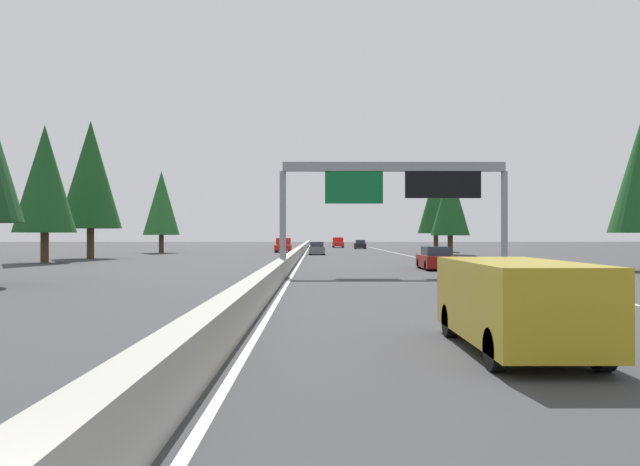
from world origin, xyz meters
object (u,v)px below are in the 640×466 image
object	(u,v)px
sign_gantry_overhead	(397,185)
pickup_far_right	(338,242)
conifer_left_mid	(91,175)
minivan_mid_right	(515,301)
oncoming_near	(283,245)
conifer_left_far	(161,203)
conifer_left_near	(45,179)
conifer_right_far	(436,201)
sedan_near_right	(435,259)
conifer_right_mid	(450,201)
sedan_far_left	(360,245)
sedan_mid_center	(317,249)

from	to	relation	value
sign_gantry_overhead	pickup_far_right	world-z (taller)	sign_gantry_overhead
conifer_left_mid	pickup_far_right	bearing A→B (deg)	-24.28
sign_gantry_overhead	conifer_left_mid	size ratio (longest dim) A/B	0.97
sign_gantry_overhead	minivan_mid_right	xyz separation A→B (m)	(-23.18, 0.78, -4.02)
sign_gantry_overhead	oncoming_near	world-z (taller)	sign_gantry_overhead
conifer_left_far	conifer_left_near	bearing A→B (deg)	175.72
conifer_right_far	conifer_left_mid	xyz separation A→B (m)	(-26.36, 37.71, 1.05)
conifer_left_mid	conifer_left_far	bearing A→B (deg)	-5.43
sign_gantry_overhead	sedan_near_right	size ratio (longest dim) A/B	2.88
oncoming_near	conifer_right_far	size ratio (longest dim) A/B	0.49
sedan_near_right	conifer_left_near	world-z (taller)	conifer_left_near
sign_gantry_overhead	conifer_left_far	size ratio (longest dim) A/B	1.23
conifer_right_far	conifer_left_near	size ratio (longest dim) A/B	1.03
minivan_mid_right	conifer_right_mid	bearing A→B (deg)	-10.93
sign_gantry_overhead	conifer_left_near	size ratio (longest dim) A/B	1.15
pickup_far_right	conifer_left_far	world-z (taller)	conifer_left_far
sedan_far_left	conifer_left_near	xyz separation A→B (m)	(-54.42, 28.94, 6.01)
oncoming_near	conifer_left_mid	bearing A→B (deg)	-35.90
sedan_far_left	conifer_left_near	world-z (taller)	conifer_left_near
minivan_mid_right	sedan_far_left	distance (m)	93.04
conifer_right_mid	conifer_left_mid	world-z (taller)	conifer_left_mid
sedan_mid_center	pickup_far_right	world-z (taller)	pickup_far_right
minivan_mid_right	conifer_left_near	size ratio (longest dim) A/B	0.45
conifer_left_mid	minivan_mid_right	bearing A→B (deg)	-152.42
minivan_mid_right	sign_gantry_overhead	bearing A→B (deg)	-1.92
conifer_left_mid	conifer_right_mid	bearing A→B (deg)	-71.98
pickup_far_right	conifer_left_near	xyz separation A→B (m)	(-65.56, 25.66, 5.78)
conifer_right_mid	conifer_left_far	size ratio (longest dim) A/B	0.97
sedan_mid_center	conifer_right_mid	size ratio (longest dim) A/B	0.44
pickup_far_right	oncoming_near	world-z (taller)	same
oncoming_near	conifer_left_mid	size ratio (longest dim) A/B	0.43
minivan_mid_right	pickup_far_right	size ratio (longest dim) A/B	0.89
pickup_far_right	conifer_right_far	bearing A→B (deg)	-157.53
minivan_mid_right	conifer_left_near	world-z (taller)	conifer_left_near
sign_gantry_overhead	sedan_mid_center	bearing A→B (deg)	6.74
sedan_far_left	conifer_right_far	bearing A→B (deg)	-154.13
pickup_far_right	oncoming_near	bearing A→B (deg)	165.68
sedan_far_left	sedan_mid_center	bearing A→B (deg)	167.47
conifer_left_near	conifer_left_mid	bearing A→B (deg)	-1.85
sedan_near_right	oncoming_near	size ratio (longest dim) A/B	0.79
sedan_near_right	sedan_mid_center	bearing A→B (deg)	13.33
oncoming_near	conifer_left_near	size ratio (longest dim) A/B	0.51
conifer_left_near	sedan_near_right	bearing A→B (deg)	-108.87
sedan_far_left	oncoming_near	distance (m)	24.52
sedan_near_right	conifer_left_near	distance (m)	31.49
oncoming_near	conifer_left_far	xyz separation A→B (m)	(-3.83, 15.13, 5.35)
pickup_far_right	conifer_right_far	world-z (taller)	conifer_right_far
conifer_right_mid	conifer_right_far	size ratio (longest dim) A/B	0.88
sign_gantry_overhead	conifer_left_far	xyz separation A→B (m)	(44.37, 23.93, 1.29)
sign_gantry_overhead	pickup_far_right	distance (m)	81.04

